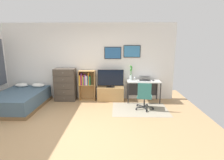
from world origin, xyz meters
The scene contains 14 objects.
ground_plane centered at (0.00, 0.00, 0.00)m, with size 7.20×7.20×0.00m, color tan.
wall_back_with_posters centered at (0.02, 2.43, 1.35)m, with size 6.12×0.09×2.70m.
area_rug centered at (1.75, 1.31, 0.00)m, with size 1.70×1.20×0.01m, color #9E937F.
bed centered at (-2.04, 1.39, 0.26)m, with size 1.36×1.96×0.63m.
dresser centered at (-0.79, 2.15, 0.57)m, with size 0.72×0.46×1.14m.
bookshelf centered at (-0.06, 2.22, 0.63)m, with size 0.57×0.30×1.06m.
tv_stand centered at (0.81, 2.17, 0.25)m, with size 0.92×0.41×0.49m.
television centered at (0.81, 2.15, 0.80)m, with size 0.90×0.16×0.62m.
desk centered at (1.95, 2.17, 0.60)m, with size 1.13×0.56×0.74m.
office_chair centered at (1.87, 1.28, 0.46)m, with size 0.58×0.57×0.86m.
laptop centered at (2.00, 2.19, 0.81)m, with size 0.42×0.45×0.17m.
computer_mouse centered at (2.28, 2.08, 0.76)m, with size 0.06×0.10×0.03m, color #262628.
bamboo_vase centered at (1.52, 2.24, 0.99)m, with size 0.09×0.10×0.51m.
wine_glass centered at (1.64, 1.99, 0.87)m, with size 0.07×0.07×0.18m.
Camera 1 is at (1.02, -3.88, 2.04)m, focal length 28.36 mm.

